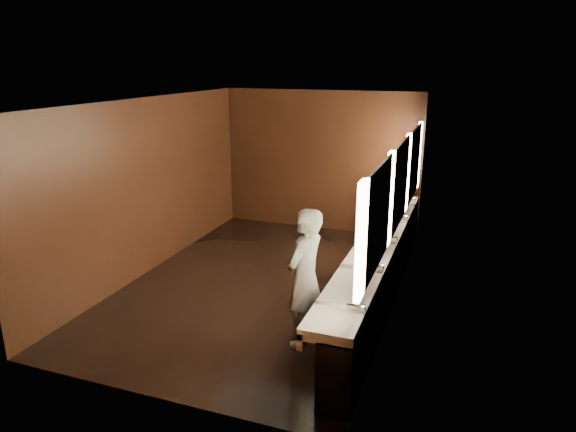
% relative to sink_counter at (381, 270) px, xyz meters
% --- Properties ---
extents(floor, '(6.00, 6.00, 0.00)m').
position_rel_sink_counter_xyz_m(floor, '(-1.79, 0.00, -0.50)').
color(floor, black).
rests_on(floor, ground).
extents(ceiling, '(4.00, 6.00, 0.02)m').
position_rel_sink_counter_xyz_m(ceiling, '(-1.79, 0.00, 2.30)').
color(ceiling, '#2D2D2B').
rests_on(ceiling, wall_back).
extents(wall_back, '(4.00, 0.02, 2.80)m').
position_rel_sink_counter_xyz_m(wall_back, '(-1.79, 3.00, 0.90)').
color(wall_back, black).
rests_on(wall_back, floor).
extents(wall_front, '(4.00, 0.02, 2.80)m').
position_rel_sink_counter_xyz_m(wall_front, '(-1.79, -3.00, 0.90)').
color(wall_front, black).
rests_on(wall_front, floor).
extents(wall_left, '(0.02, 6.00, 2.80)m').
position_rel_sink_counter_xyz_m(wall_left, '(-3.79, 0.00, 0.90)').
color(wall_left, black).
rests_on(wall_left, floor).
extents(wall_right, '(0.02, 6.00, 2.80)m').
position_rel_sink_counter_xyz_m(wall_right, '(0.21, 0.00, 0.90)').
color(wall_right, black).
rests_on(wall_right, floor).
extents(sink_counter, '(0.55, 5.40, 1.01)m').
position_rel_sink_counter_xyz_m(sink_counter, '(0.00, 0.00, 0.00)').
color(sink_counter, black).
rests_on(sink_counter, floor).
extents(mirror_band, '(0.06, 5.03, 1.15)m').
position_rel_sink_counter_xyz_m(mirror_band, '(0.19, -0.00, 1.25)').
color(mirror_band, '#FFE4B9').
rests_on(mirror_band, wall_right).
extents(person, '(0.55, 0.71, 1.72)m').
position_rel_sink_counter_xyz_m(person, '(-0.67, -1.44, 0.37)').
color(person, '#8CC0D1').
rests_on(person, floor).
extents(trash_bin, '(0.40, 0.40, 0.59)m').
position_rel_sink_counter_xyz_m(trash_bin, '(-0.22, -1.73, -0.20)').
color(trash_bin, black).
rests_on(trash_bin, floor).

